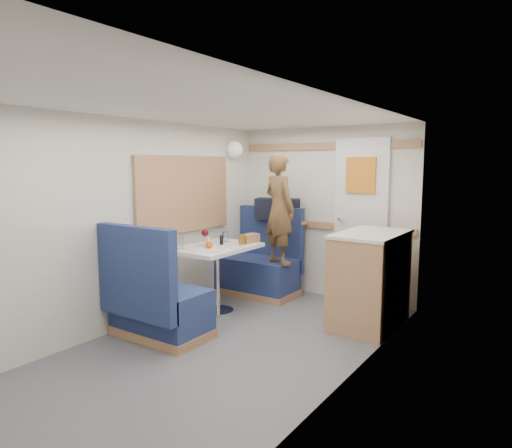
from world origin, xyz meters
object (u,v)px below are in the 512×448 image
Objects in this scene: bench_far at (262,270)px; orange_fruit at (209,245)px; galley_counter at (369,278)px; tumbler_mid at (225,237)px; bench_near at (156,306)px; dome_light at (234,149)px; person at (279,209)px; cheese_block at (209,245)px; beer_glass at (242,240)px; tray at (213,249)px; salt_grinder at (209,241)px; duffel_bag at (278,209)px; dinette_table at (216,260)px; wine_glass at (205,233)px; tumbler_left at (181,243)px; bread_loaf at (249,238)px; pepper_grinder at (221,240)px.

orange_fruit is at bearing -85.70° from bench_far.
galley_counter is 1.61m from tumbler_mid.
bench_near is 5.25× the size of dome_light.
person is 11.51× the size of cheese_block.
bench_far is at bearing 104.90° from beer_glass.
tray is 0.28m from salt_grinder.
galley_counter is (1.47, -0.31, 0.17)m from bench_far.
bench_far is at bearing -124.83° from duffel_bag.
dinette_table is at bearing 106.08° from cheese_block.
dome_light is 1.54m from tray.
orange_fruit is at bearing -48.82° from salt_grinder.
dome_light is at bearing 10.72° from person.
dinette_table is 4.60× the size of dome_light.
orange_fruit is 0.42× the size of wine_glass.
salt_grinder is (-0.17, -1.13, -0.27)m from duffel_bag.
tumbler_left is at bearing -99.59° from bench_far.
dome_light reaches higher than salt_grinder.
bread_loaf is (0.06, 0.56, 0.04)m from tray.
person is at bearing 45.91° from tumbler_mid.
bench_near reaches higher than cheese_block.
wine_glass is (-0.14, 0.85, 0.54)m from bench_near.
bench_far reaches higher than cheese_block.
person is (0.34, -0.15, 0.77)m from bench_far.
wine_glass is 0.76× the size of bread_loaf.
wine_glass is at bearing 144.62° from tray.
dome_light reaches higher than cheese_block.
bench_far reaches higher than tumbler_mid.
bread_loaf reaches higher than tray.
tray is 2.80× the size of tumbler_left.
bench_far reaches higher than dinette_table.
orange_fruit is at bearing -66.01° from dome_light.
orange_fruit is (0.08, 0.66, 0.47)m from bench_near.
salt_grinder is (-0.08, -0.11, -0.01)m from pepper_grinder.
dinette_table is 0.88× the size of bench_near.
bench_near reaches higher than galley_counter.
bench_far is 0.89m from pepper_grinder.
person reaches higher than tumbler_mid.
bread_loaf is (0.16, 0.38, 0.20)m from dinette_table.
orange_fruit is (-1.39, -0.76, 0.31)m from galley_counter.
bread_loaf reaches higher than salt_grinder.
tray is 0.57m from bread_loaf.
dinette_table is 1.72× the size of duffel_bag.
cheese_block is at bearing -48.27° from salt_grinder.
bench_near is at bearing -89.30° from pepper_grinder.
dinette_table is 0.90m from bench_near.
galley_counter is 11.10× the size of salt_grinder.
salt_grinder is (-0.01, -0.27, -0.01)m from tumbler_mid.
tumbler_mid reaches higher than beer_glass.
bench_far is 1.50m from dome_light.
galley_counter is at bearing -12.10° from bench_far.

